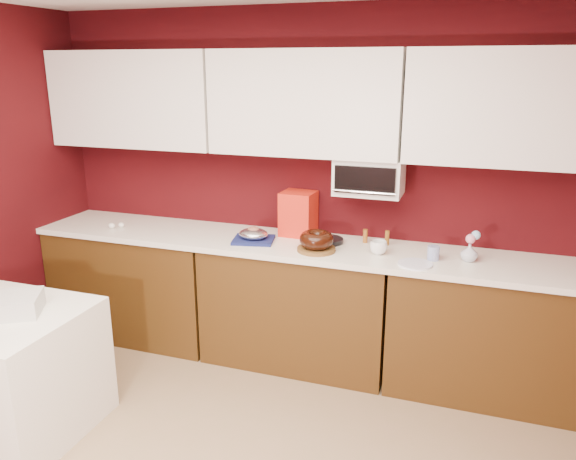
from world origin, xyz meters
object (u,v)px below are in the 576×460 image
(toaster_oven, at_px, (369,176))
(flower_vase, at_px, (469,251))
(coffee_mug, at_px, (379,246))
(pandoro_box, at_px, (298,214))
(foil_ham_nest, at_px, (253,234))
(blue_jar, at_px, (433,253))
(bundt_cake, at_px, (316,240))
(dining_table, at_px, (1,370))
(newspaper_stack, at_px, (11,305))

(toaster_oven, height_order, flower_vase, toaster_oven)
(coffee_mug, bearing_deg, pandoro_box, 158.77)
(foil_ham_nest, xyz_separation_m, blue_jar, (1.23, 0.01, -0.01))
(foil_ham_nest, height_order, flower_vase, flower_vase)
(coffee_mug, height_order, blue_jar, coffee_mug)
(bundt_cake, relative_size, blue_jar, 2.49)
(pandoro_box, bearing_deg, toaster_oven, -0.41)
(dining_table, distance_m, blue_jar, 2.72)
(coffee_mug, xyz_separation_m, newspaper_stack, (-1.83, -1.27, -0.15))
(dining_table, xyz_separation_m, foil_ham_nest, (1.09, 1.28, 0.58))
(foil_ham_nest, bearing_deg, blue_jar, 0.51)
(bundt_cake, relative_size, foil_ham_nest, 1.10)
(pandoro_box, bearing_deg, flower_vase, -6.32)
(pandoro_box, relative_size, newspaper_stack, 1.03)
(blue_jar, distance_m, flower_vase, 0.22)
(bundt_cake, xyz_separation_m, blue_jar, (0.75, 0.07, -0.03))
(dining_table, bearing_deg, coffee_mug, 33.20)
(flower_vase, bearing_deg, dining_table, -152.21)
(dining_table, distance_m, newspaper_stack, 0.45)
(newspaper_stack, bearing_deg, blue_jar, 30.20)
(newspaper_stack, bearing_deg, bundt_cake, 39.98)
(toaster_oven, xyz_separation_m, coffee_mug, (0.12, -0.22, -0.42))
(toaster_oven, height_order, newspaper_stack, toaster_oven)
(pandoro_box, xyz_separation_m, blue_jar, (0.99, -0.25, -0.11))
(dining_table, xyz_separation_m, coffee_mug, (1.97, 1.29, 0.58))
(bundt_cake, bearing_deg, dining_table, -142.17)
(bundt_cake, distance_m, coffee_mug, 0.41)
(toaster_oven, bearing_deg, foil_ham_nest, -163.46)
(dining_table, distance_m, coffee_mug, 2.43)
(foil_ham_nest, relative_size, flower_vase, 1.61)
(bundt_cake, height_order, pandoro_box, pandoro_box)
(blue_jar, distance_m, newspaper_stack, 2.53)
(dining_table, height_order, coffee_mug, coffee_mug)
(foil_ham_nest, relative_size, coffee_mug, 1.91)
(blue_jar, bearing_deg, flower_vase, 12.55)
(coffee_mug, height_order, flower_vase, flower_vase)
(bundt_cake, xyz_separation_m, newspaper_stack, (-1.43, -1.20, -0.18))
(flower_vase, bearing_deg, bundt_cake, -172.91)
(toaster_oven, distance_m, coffee_mug, 0.49)
(toaster_oven, bearing_deg, pandoro_box, 176.53)
(toaster_oven, relative_size, dining_table, 0.45)
(flower_vase, bearing_deg, pandoro_box, 170.62)
(bundt_cake, height_order, coffee_mug, bundt_cake)
(coffee_mug, bearing_deg, newspaper_stack, -145.26)
(dining_table, relative_size, newspaper_stack, 3.22)
(dining_table, relative_size, foil_ham_nest, 4.82)
(toaster_oven, bearing_deg, blue_jar, -24.56)
(dining_table, relative_size, pandoro_box, 3.12)
(toaster_oven, xyz_separation_m, pandoro_box, (-0.51, 0.03, -0.31))
(toaster_oven, bearing_deg, flower_vase, -13.67)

